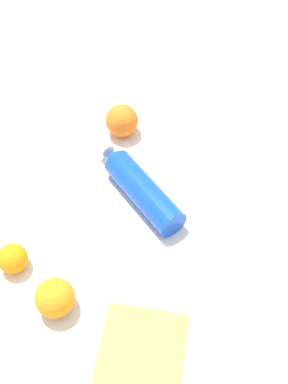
{
  "coord_description": "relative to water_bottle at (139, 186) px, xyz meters",
  "views": [
    {
      "loc": [
        -0.63,
        -0.02,
        0.87
      ],
      "look_at": [
        0.03,
        -0.05,
        0.03
      ],
      "focal_mm": 44.87,
      "sensor_mm": 36.0,
      "label": 1
    }
  ],
  "objects": [
    {
      "name": "ground_plane",
      "position": [
        -0.05,
        0.03,
        -0.03
      ],
      "size": [
        2.4,
        2.4,
        0.0
      ],
      "primitive_type": "plane",
      "color": "silver"
    },
    {
      "name": "water_bottle",
      "position": [
        0.0,
        0.0,
        0.0
      ],
      "size": [
        0.26,
        0.2,
        0.07
      ],
      "rotation": [
        0.0,
        0.0,
        0.57
      ],
      "color": "blue",
      "rests_on": "ground_plane"
    },
    {
      "name": "orange_0",
      "position": [
        0.2,
        0.03,
        0.01
      ],
      "size": [
        0.08,
        0.08,
        0.08
      ],
      "primitive_type": "sphere",
      "color": "orange",
      "rests_on": "ground_plane"
    },
    {
      "name": "orange_1",
      "position": [
        -0.27,
        0.17,
        0.01
      ],
      "size": [
        0.08,
        0.08,
        0.08
      ],
      "primitive_type": "sphere",
      "color": "orange",
      "rests_on": "ground_plane"
    },
    {
      "name": "orange_2",
      "position": [
        -0.17,
        0.26,
        -0.0
      ],
      "size": [
        0.06,
        0.06,
        0.06
      ],
      "primitive_type": "sphere",
      "color": "orange",
      "rests_on": "ground_plane"
    },
    {
      "name": "folded_napkin",
      "position": [
        -0.36,
        0.01,
        -0.03
      ],
      "size": [
        0.19,
        0.19,
        0.01
      ],
      "primitive_type": "cube",
      "rotation": [
        0.0,
        0.0,
        -0.22
      ],
      "color": "#E5B24C",
      "rests_on": "ground_plane"
    }
  ]
}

